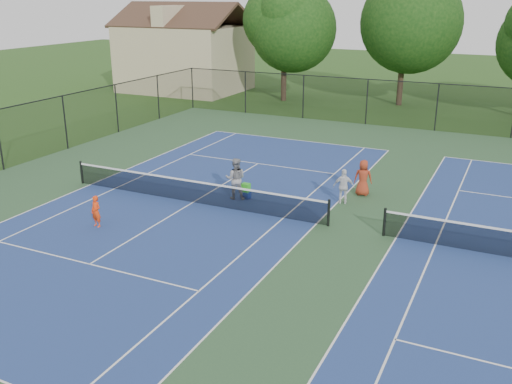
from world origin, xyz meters
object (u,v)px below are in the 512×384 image
at_px(bystander_c, 363,178).
at_px(ball_crate, 246,195).
at_px(tree_back_b, 406,18).
at_px(instructor, 236,179).
at_px(bystander_a, 344,186).
at_px(tree_back_a, 285,24).
at_px(ball_hopper, 246,188).
at_px(child_player, 96,211).
at_px(clapboard_house, 185,55).

height_order(bystander_c, ball_crate, bystander_c).
height_order(tree_back_b, instructor, tree_back_b).
distance_m(bystander_a, ball_crate, 4.16).
xyz_separation_m(tree_back_b, bystander_a, (2.71, -23.37, -5.85)).
distance_m(tree_back_a, ball_hopper, 24.50).
height_order(bystander_a, ball_crate, bystander_a).
distance_m(tree_back_b, child_player, 30.76).
xyz_separation_m(bystander_a, ball_crate, (-3.95, -1.19, -0.59)).
distance_m(clapboard_house, bystander_a, 31.26).
height_order(clapboard_house, instructor, clapboard_house).
xyz_separation_m(bystander_a, ball_hopper, (-3.95, -1.19, -0.26)).
xyz_separation_m(clapboard_house, instructor, (17.39, -23.78, -2.20)).
relative_size(bystander_a, bystander_c, 0.94).
bearing_deg(tree_back_b, ball_hopper, -92.88).
height_order(bystander_c, ball_hopper, bystander_c).
relative_size(instructor, ball_hopper, 4.96).
xyz_separation_m(tree_back_b, ball_hopper, (-1.24, -24.56, -6.11)).
xyz_separation_m(tree_back_b, ball_crate, (-1.24, -24.56, -6.44)).
bearing_deg(bystander_c, ball_crate, 18.20).
bearing_deg(clapboard_house, ball_crate, -52.98).
height_order(child_player, bystander_a, bystander_a).
bearing_deg(bystander_a, instructor, 1.04).
bearing_deg(bystander_a, ball_crate, -0.20).
bearing_deg(tree_back_a, bystander_c, -58.73).
height_order(tree_back_a, clapboard_house, tree_back_a).
relative_size(clapboard_house, instructor, 6.02).
xyz_separation_m(bystander_c, ball_crate, (-4.39, -2.55, -0.64)).
xyz_separation_m(bystander_c, ball_hopper, (-4.39, -2.55, -0.30)).
distance_m(instructor, bystander_a, 4.55).
distance_m(bystander_a, ball_hopper, 4.13).
bearing_deg(tree_back_a, instructor, -72.02).
xyz_separation_m(child_player, bystander_a, (7.61, 6.40, 0.14)).
distance_m(tree_back_a, ball_crate, 24.57).
height_order(child_player, bystander_c, bystander_c).
bearing_deg(tree_back_b, ball_crate, -92.88).
xyz_separation_m(clapboard_house, ball_crate, (17.76, -23.56, -2.94)).
bearing_deg(tree_back_a, tree_back_b, 12.53).
distance_m(tree_back_b, bystander_c, 22.98).
bearing_deg(bystander_a, ball_hopper, -0.20).
bearing_deg(ball_hopper, clapboard_house, 127.02).
relative_size(ball_crate, ball_hopper, 1.02).
bearing_deg(instructor, clapboard_house, -74.27).
bearing_deg(instructor, ball_hopper, -170.43).
bearing_deg(tree_back_b, clapboard_house, -176.99).
bearing_deg(bystander_a, clapboard_house, -62.85).
xyz_separation_m(tree_back_b, child_player, (-4.90, -29.77, -5.99)).
distance_m(instructor, bystander_c, 5.51).
xyz_separation_m(tree_back_a, ball_hopper, (7.76, -22.56, -5.55)).
xyz_separation_m(bystander_a, bystander_c, (0.44, 1.36, 0.05)).
relative_size(tree_back_a, child_player, 7.53).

